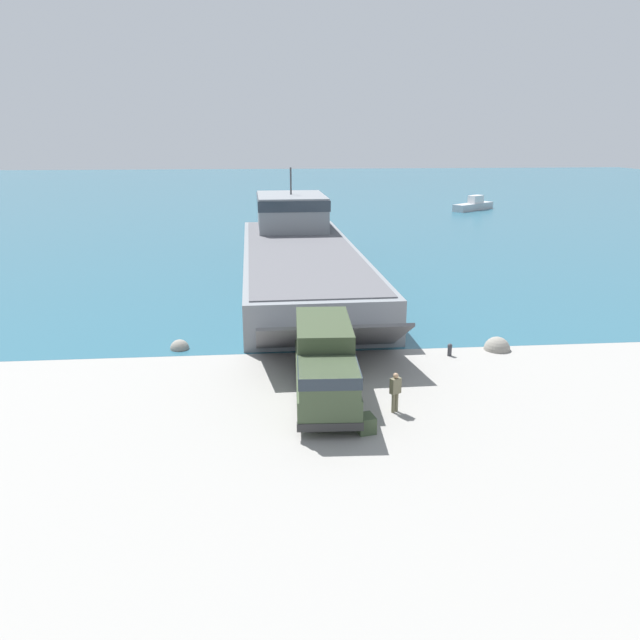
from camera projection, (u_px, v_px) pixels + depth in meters
name	position (u px, v px, depth m)	size (l,w,h in m)	color
ground_plane	(328.00, 391.00, 27.66)	(240.00, 240.00, 0.00)	gray
water_surface	(276.00, 194.00, 118.47)	(240.00, 180.00, 0.01)	#285B70
landing_craft	(299.00, 251.00, 49.69)	(9.20, 35.92, 8.07)	gray
military_truck	(325.00, 364.00, 26.33)	(2.79, 7.54, 3.16)	#3D4C33
soldier_on_ramp	(395.00, 390.00, 25.29)	(0.50, 0.42, 1.70)	#6B664C
moored_boat_a	(474.00, 205.00, 93.43)	(7.42, 6.27, 2.14)	#B7BABF
mooring_bollard	(450.00, 349.00, 31.95)	(0.25, 0.25, 0.65)	#333338
cargo_crate	(365.00, 424.00, 23.79)	(0.66, 0.79, 0.66)	#3D4C33
shoreline_rock_a	(180.00, 349.00, 33.07)	(1.01, 1.01, 1.01)	gray
shoreline_rock_b	(497.00, 350.00, 32.96)	(1.38, 1.38, 1.38)	gray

